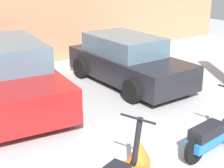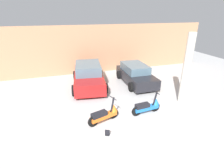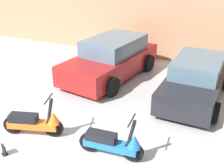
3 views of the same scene
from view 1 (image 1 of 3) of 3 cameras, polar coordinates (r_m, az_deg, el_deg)
wall_back at (r=11.02m, az=-17.68°, el=11.75°), size 19.60×0.12×3.76m
scooter_front_right at (r=6.34m, az=16.89°, el=-7.46°), size 1.56×0.56×1.09m
car_rear_left at (r=8.38m, az=-16.93°, el=1.46°), size 2.56×4.56×1.48m
car_rear_center at (r=9.51m, az=2.60°, el=3.87°), size 1.93×3.89×1.31m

